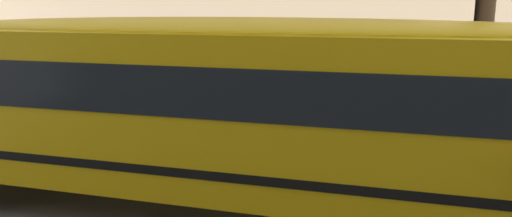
{
  "coord_description": "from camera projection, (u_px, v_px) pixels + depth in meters",
  "views": [
    {
      "loc": [
        -1.28,
        -8.82,
        3.28
      ],
      "look_at": [
        -3.5,
        -0.79,
        1.52
      ],
      "focal_mm": 34.61,
      "sensor_mm": 36.0,
      "label": 1
    }
  ],
  "objects": [
    {
      "name": "sidewalk_far",
      "position": [
        430.0,
        107.0,
        16.04
      ],
      "size": [
        120.0,
        3.0,
        0.01
      ],
      "primitive_type": "cube",
      "color": "gray",
      "rests_on": "ground_plane"
    },
    {
      "name": "school_bus",
      "position": [
        264.0,
        100.0,
        7.62
      ],
      "size": [
        13.86,
        3.35,
        3.09
      ],
      "rotation": [
        0.0,
        0.0,
        -0.01
      ],
      "color": "yellow",
      "rests_on": "ground_plane"
    },
    {
      "name": "lane_centreline",
      "position": [
        460.0,
        195.0,
        8.66
      ],
      "size": [
        110.0,
        0.16,
        0.01
      ],
      "primitive_type": "cube",
      "color": "silver",
      "rests_on": "ground_plane"
    },
    {
      "name": "ground_plane",
      "position": [
        460.0,
        195.0,
        8.66
      ],
      "size": [
        400.0,
        400.0,
        0.0
      ],
      "primitive_type": "plane",
      "color": "#54514F"
    },
    {
      "name": "parked_car_dark_blue_end_of_row",
      "position": [
        21.0,
        77.0,
        16.93
      ],
      "size": [
        3.98,
        2.04,
        1.64
      ],
      "rotation": [
        0.0,
        0.0,
        -0.05
      ],
      "color": "navy",
      "rests_on": "ground_plane"
    }
  ]
}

